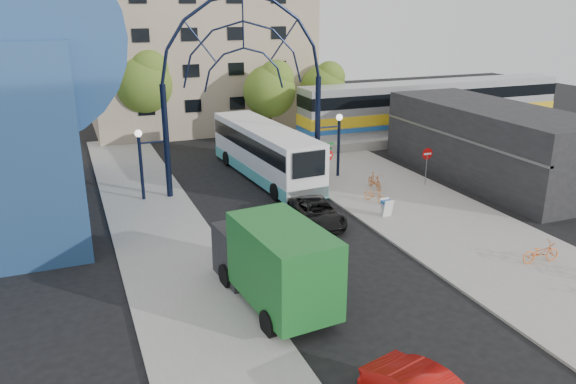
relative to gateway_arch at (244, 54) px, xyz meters
name	(u,v)px	position (x,y,z in m)	size (l,w,h in m)	color
ground	(347,282)	(0.00, -14.00, -8.56)	(120.00, 120.00, 0.00)	black
sidewalk_east	(443,223)	(8.00, -10.00, -8.50)	(8.00, 56.00, 0.12)	gray
plaza_west	(170,250)	(-6.50, -8.00, -8.50)	(5.00, 50.00, 0.12)	gray
gateway_arch	(244,54)	(0.00, 0.00, 0.00)	(13.64, 0.44, 12.10)	black
stop_sign	(327,159)	(4.80, -2.00, -6.56)	(0.80, 0.07, 2.50)	slate
do_not_enter_sign	(427,157)	(11.00, -4.00, -6.58)	(0.76, 0.07, 2.48)	slate
street_name_sign	(329,154)	(5.20, -1.40, -6.43)	(0.70, 0.70, 2.80)	slate
sandwich_board	(387,206)	(5.60, -8.02, -7.81)	(0.55, 0.61, 0.99)	white
commercial_block_east	(490,143)	(16.00, -4.00, -6.06)	(6.00, 16.00, 5.00)	black
apartment_block	(198,53)	(2.00, 20.97, -1.55)	(20.00, 12.10, 14.00)	tan
train_platform	(431,133)	(20.00, 8.00, -8.16)	(32.00, 5.00, 0.80)	gray
train_car	(433,105)	(20.00, 8.00, -5.66)	(25.10, 3.05, 4.20)	#B7B7BC
tree_north_a	(271,88)	(6.12, 11.93, -3.95)	(4.48, 4.48, 7.00)	#382314
tree_north_b	(144,80)	(-3.88, 15.93, -3.29)	(5.12, 5.12, 8.00)	#382314
tree_north_c	(325,85)	(12.12, 13.93, -4.28)	(4.16, 4.16, 6.50)	#382314
city_bus	(265,151)	(1.96, 1.95, -6.70)	(3.75, 13.06, 3.54)	white
green_truck	(272,261)	(-3.56, -14.37, -6.78)	(3.24, 7.25, 3.55)	black
black_suv	(317,212)	(1.65, -7.32, -7.91)	(2.15, 4.67, 1.30)	black
bike_near_a	(375,195)	(6.20, -5.67, -8.03)	(0.54, 1.54, 0.81)	orange
bike_near_b	(375,181)	(7.48, -3.48, -7.91)	(0.49, 1.74, 1.05)	#CD6529
bike_far_c	(541,252)	(9.04, -15.79, -7.94)	(0.65, 1.87, 0.98)	orange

